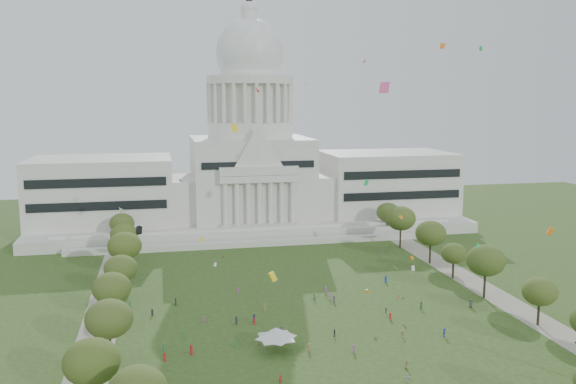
% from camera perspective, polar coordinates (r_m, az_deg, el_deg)
% --- Properties ---
extents(ground, '(400.00, 400.00, 0.00)m').
position_cam_1_polar(ground, '(129.92, 4.23, -13.57)').
color(ground, '#2F481C').
rests_on(ground, ground).
extents(capitol, '(160.00, 64.50, 91.30)m').
position_cam_1_polar(capitol, '(232.92, -3.50, 2.13)').
color(capitol, silver).
rests_on(capitol, ground).
extents(path_left, '(8.00, 160.00, 0.04)m').
position_cam_1_polar(path_left, '(154.09, -16.81, -10.27)').
color(path_left, gray).
rests_on(path_left, ground).
extents(path_right, '(8.00, 160.00, 0.04)m').
position_cam_1_polar(path_right, '(173.92, 16.90, -8.07)').
color(path_right, gray).
rests_on(path_right, ground).
extents(row_tree_l_0, '(8.85, 8.85, 12.59)m').
position_cam_1_polar(row_tree_l_0, '(102.61, -17.90, -14.89)').
color(row_tree_l_0, black).
rests_on(row_tree_l_0, ground).
extents(row_tree_l_1, '(8.86, 8.86, 12.59)m').
position_cam_1_polar(row_tree_l_1, '(119.81, -16.41, -11.31)').
color(row_tree_l_1, black).
rests_on(row_tree_l_1, ground).
extents(row_tree_r_1, '(7.58, 7.58, 10.78)m').
position_cam_1_polar(row_tree_r_1, '(145.08, 22.50, -8.61)').
color(row_tree_r_1, black).
rests_on(row_tree_r_1, ground).
extents(row_tree_l_2, '(8.42, 8.42, 11.97)m').
position_cam_1_polar(row_tree_l_2, '(139.19, -16.18, -8.64)').
color(row_tree_l_2, black).
rests_on(row_tree_l_2, ground).
extents(row_tree_r_2, '(9.55, 9.55, 13.58)m').
position_cam_1_polar(row_tree_r_2, '(159.01, 18.02, -6.11)').
color(row_tree_r_2, black).
rests_on(row_tree_r_2, ground).
extents(row_tree_l_3, '(8.12, 8.12, 11.55)m').
position_cam_1_polar(row_tree_l_3, '(155.10, -15.38, -6.92)').
color(row_tree_l_3, black).
rests_on(row_tree_l_3, ground).
extents(row_tree_r_3, '(7.01, 7.01, 9.98)m').
position_cam_1_polar(row_tree_r_3, '(174.20, 15.25, -5.56)').
color(row_tree_r_3, black).
rests_on(row_tree_r_3, ground).
extents(row_tree_l_4, '(9.29, 9.29, 13.21)m').
position_cam_1_polar(row_tree_l_4, '(172.69, -15.05, -4.89)').
color(row_tree_l_4, black).
rests_on(row_tree_l_4, ground).
extents(row_tree_r_4, '(9.19, 9.19, 13.06)m').
position_cam_1_polar(row_tree_r_4, '(187.40, 13.22, -3.78)').
color(row_tree_r_4, black).
rests_on(row_tree_r_4, ground).
extents(row_tree_l_5, '(8.33, 8.33, 11.85)m').
position_cam_1_polar(row_tree_l_5, '(191.06, -15.09, -3.88)').
color(row_tree_l_5, black).
rests_on(row_tree_l_5, ground).
extents(row_tree_r_5, '(9.82, 9.82, 13.96)m').
position_cam_1_polar(row_tree_r_5, '(204.79, 10.51, -2.44)').
color(row_tree_r_5, black).
rests_on(row_tree_r_5, ground).
extents(row_tree_l_6, '(8.19, 8.19, 11.64)m').
position_cam_1_polar(row_tree_l_6, '(208.90, -15.28, -2.85)').
color(row_tree_l_6, black).
rests_on(row_tree_l_6, ground).
extents(row_tree_r_6, '(8.42, 8.42, 11.97)m').
position_cam_1_polar(row_tree_r_6, '(222.29, 9.34, -1.89)').
color(row_tree_r_6, black).
rests_on(row_tree_r_6, ground).
extents(event_tent, '(9.01, 9.01, 4.84)m').
position_cam_1_polar(event_tent, '(122.95, -1.13, -13.00)').
color(event_tent, '#4C4C4C').
rests_on(event_tent, ground).
extents(person_0, '(1.11, 1.01, 1.90)m').
position_cam_1_polar(person_0, '(153.59, 16.72, -9.97)').
color(person_0, '#4C4C51').
rests_on(person_0, ground).
extents(person_2, '(1.09, 0.84, 1.98)m').
position_cam_1_polar(person_2, '(149.11, 12.39, -10.35)').
color(person_2, '#33723F').
rests_on(person_2, ground).
extents(person_3, '(0.96, 1.12, 1.55)m').
position_cam_1_polar(person_3, '(132.40, 10.65, -12.91)').
color(person_3, olive).
rests_on(person_3, ground).
extents(person_4, '(0.53, 0.95, 1.60)m').
position_cam_1_polar(person_4, '(130.96, 4.37, -13.01)').
color(person_4, '#26262B').
rests_on(person_4, ground).
extents(person_5, '(1.41, 1.40, 1.54)m').
position_cam_1_polar(person_5, '(131.30, -0.70, -12.94)').
color(person_5, '#994C8C').
rests_on(person_5, ground).
extents(person_6, '(0.54, 0.83, 1.69)m').
position_cam_1_polar(person_6, '(118.60, 11.02, -15.55)').
color(person_6, olive).
rests_on(person_6, ground).
extents(person_7, '(0.64, 0.51, 1.61)m').
position_cam_1_polar(person_7, '(111.27, -0.73, -17.11)').
color(person_7, '#B21E1E').
rests_on(person_7, ground).
extents(person_8, '(0.94, 0.63, 1.84)m').
position_cam_1_polar(person_8, '(138.41, -3.22, -11.71)').
color(person_8, navy).
rests_on(person_8, ground).
extents(person_9, '(1.38, 1.22, 1.91)m').
position_cam_1_polar(person_9, '(134.33, 14.43, -12.63)').
color(person_9, navy).
rests_on(person_9, ground).
extents(person_10, '(0.50, 0.86, 1.44)m').
position_cam_1_polar(person_10, '(145.36, 9.16, -10.88)').
color(person_10, '#4C4C51').
rests_on(person_10, ground).
extents(person_11, '(1.50, 0.88, 1.51)m').
position_cam_1_polar(person_11, '(113.86, 11.11, -16.68)').
color(person_11, silver).
rests_on(person_11, ground).
extents(distant_crowd, '(67.23, 42.13, 1.94)m').
position_cam_1_polar(distant_crowd, '(140.31, -2.88, -11.45)').
color(distant_crowd, '#B21E1E').
rests_on(distant_crowd, ground).
extents(kite_swarm, '(85.51, 109.36, 57.69)m').
position_cam_1_polar(kite_swarm, '(127.14, 1.79, -2.68)').
color(kite_swarm, black).
rests_on(kite_swarm, ground).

